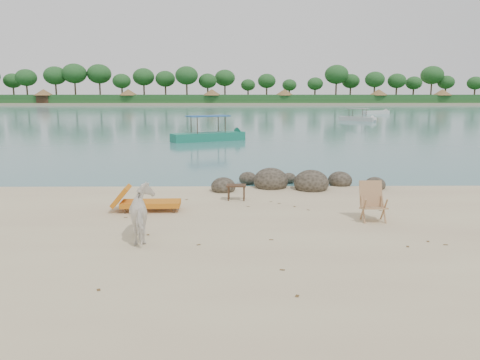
{
  "coord_description": "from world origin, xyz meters",
  "views": [
    {
      "loc": [
        -0.92,
        -10.68,
        3.34
      ],
      "look_at": [
        -0.77,
        2.0,
        1.0
      ],
      "focal_mm": 35.0,
      "sensor_mm": 36.0,
      "label": 1
    }
  ],
  "objects_px": {
    "side_table": "(236,193)",
    "lounge_chair": "(151,201)",
    "boat_near": "(208,120)",
    "deck_chair": "(374,203)",
    "boulders": "(292,183)",
    "cow": "(144,214)"
  },
  "relations": [
    {
      "from": "side_table",
      "to": "lounge_chair",
      "type": "height_order",
      "value": "lounge_chair"
    },
    {
      "from": "deck_chair",
      "to": "boat_near",
      "type": "bearing_deg",
      "value": 104.06
    },
    {
      "from": "deck_chair",
      "to": "boat_near",
      "type": "xyz_separation_m",
      "value": [
        -5.57,
        22.3,
        0.98
      ]
    },
    {
      "from": "deck_chair",
      "to": "cow",
      "type": "bearing_deg",
      "value": -165.57
    },
    {
      "from": "cow",
      "to": "side_table",
      "type": "bearing_deg",
      "value": -133.94
    },
    {
      "from": "side_table",
      "to": "boat_near",
      "type": "bearing_deg",
      "value": 98.43
    },
    {
      "from": "side_table",
      "to": "boat_near",
      "type": "distance_m",
      "value": 19.88
    },
    {
      "from": "deck_chair",
      "to": "boat_near",
      "type": "height_order",
      "value": "boat_near"
    },
    {
      "from": "deck_chair",
      "to": "boat_near",
      "type": "relative_size",
      "value": 0.17
    },
    {
      "from": "side_table",
      "to": "deck_chair",
      "type": "bearing_deg",
      "value": -32.71
    },
    {
      "from": "side_table",
      "to": "deck_chair",
      "type": "xyz_separation_m",
      "value": [
        3.6,
        -2.56,
        0.27
      ]
    },
    {
      "from": "cow",
      "to": "lounge_chair",
      "type": "distance_m",
      "value": 2.71
    },
    {
      "from": "cow",
      "to": "deck_chair",
      "type": "xyz_separation_m",
      "value": [
        5.73,
        1.47,
        -0.1
      ]
    },
    {
      "from": "side_table",
      "to": "boat_near",
      "type": "xyz_separation_m",
      "value": [
        -1.97,
        19.74,
        1.25
      ]
    },
    {
      "from": "side_table",
      "to": "boat_near",
      "type": "relative_size",
      "value": 0.1
    },
    {
      "from": "cow",
      "to": "side_table",
      "type": "height_order",
      "value": "cow"
    },
    {
      "from": "side_table",
      "to": "lounge_chair",
      "type": "xyz_separation_m",
      "value": [
        -2.46,
        -1.36,
        0.07
      ]
    },
    {
      "from": "side_table",
      "to": "deck_chair",
      "type": "relative_size",
      "value": 0.59
    },
    {
      "from": "boulders",
      "to": "boat_near",
      "type": "distance_m",
      "value": 18.19
    },
    {
      "from": "side_table",
      "to": "lounge_chair",
      "type": "distance_m",
      "value": 2.81
    },
    {
      "from": "boat_near",
      "to": "lounge_chair",
      "type": "bearing_deg",
      "value": -118.39
    },
    {
      "from": "boulders",
      "to": "boat_near",
      "type": "height_order",
      "value": "boat_near"
    }
  ]
}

